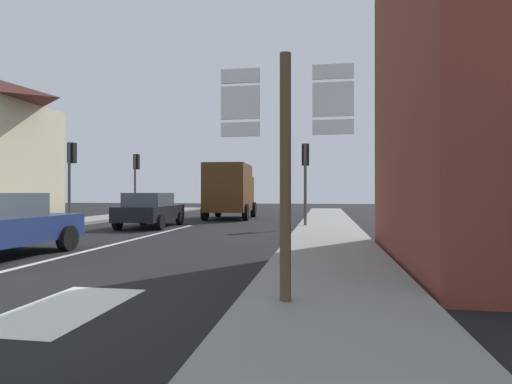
# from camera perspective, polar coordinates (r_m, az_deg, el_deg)

# --- Properties ---
(ground_plane) EXTENTS (80.00, 80.00, 0.00)m
(ground_plane) POSITION_cam_1_polar(r_m,az_deg,el_deg) (16.91, -11.13, -5.11)
(ground_plane) COLOR black
(sidewalk_right) EXTENTS (2.43, 44.00, 0.14)m
(sidewalk_right) POSITION_cam_1_polar(r_m,az_deg,el_deg) (13.84, 9.99, -5.93)
(sidewalk_right) COLOR gray
(sidewalk_right) RESTS_ON ground
(sidewalk_left) EXTENTS (2.43, 44.00, 0.14)m
(sidewalk_left) POSITION_cam_1_polar(r_m,az_deg,el_deg) (18.30, -31.56, -4.49)
(sidewalk_left) COLOR gray
(sidewalk_left) RESTS_ON ground
(lane_centre_stripe) EXTENTS (0.16, 12.00, 0.01)m
(lane_centre_stripe) POSITION_cam_1_polar(r_m,az_deg,el_deg) (13.26, -17.25, -6.46)
(lane_centre_stripe) COLOR silver
(lane_centre_stripe) RESTS_ON ground
(lane_turn_arrow) EXTENTS (1.20, 2.20, 0.01)m
(lane_turn_arrow) POSITION_cam_1_polar(r_m,az_deg,el_deg) (5.96, -24.88, -14.36)
(lane_turn_arrow) COLOR silver
(lane_turn_arrow) RESTS_ON ground
(sedan_far) EXTENTS (2.16, 4.29, 1.47)m
(sedan_far) POSITION_cam_1_polar(r_m,az_deg,el_deg) (18.24, -14.38, -2.35)
(sedan_far) COLOR black
(sedan_far) RESTS_ON ground
(delivery_truck) EXTENTS (2.68, 5.10, 3.05)m
(delivery_truck) POSITION_cam_1_polar(r_m,az_deg,el_deg) (23.46, -3.59, 0.32)
(delivery_truck) COLOR #4C2D14
(delivery_truck) RESTS_ON ground
(route_sign_post) EXTENTS (1.66, 0.14, 3.20)m
(route_sign_post) POSITION_cam_1_polar(r_m,az_deg,el_deg) (5.14, 4.10, 4.75)
(route_sign_post) COLOR brown
(route_sign_post) RESTS_ON ground
(traffic_light_near_left) EXTENTS (0.30, 0.49, 3.69)m
(traffic_light_near_left) POSITION_cam_1_polar(r_m,az_deg,el_deg) (20.02, -24.14, 3.51)
(traffic_light_near_left) COLOR #47474C
(traffic_light_near_left) RESTS_ON ground
(traffic_light_far_left) EXTENTS (0.30, 0.49, 3.77)m
(traffic_light_far_left) POSITION_cam_1_polar(r_m,az_deg,el_deg) (25.55, -16.22, 2.85)
(traffic_light_far_left) COLOR #47474C
(traffic_light_far_left) RESTS_ON ground
(traffic_light_near_right) EXTENTS (0.30, 0.49, 3.52)m
(traffic_light_near_right) POSITION_cam_1_polar(r_m,az_deg,el_deg) (17.34, 6.84, 3.63)
(traffic_light_near_right) COLOR #47474C
(traffic_light_near_right) RESTS_ON ground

